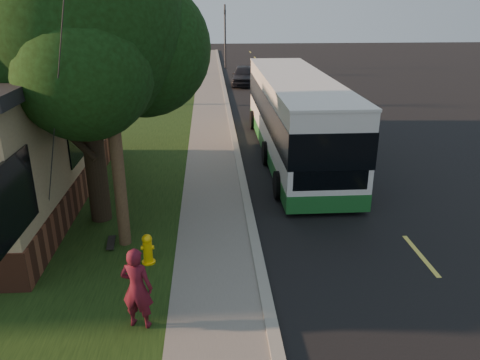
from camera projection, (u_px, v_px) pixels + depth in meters
name	position (u px, v px, depth m)	size (l,w,h in m)	color
ground	(258.00, 261.00, 11.21)	(120.00, 120.00, 0.00)	black
road	(325.00, 141.00, 20.77)	(8.00, 80.00, 0.01)	black
curb	(235.00, 141.00, 20.50)	(0.25, 80.00, 0.12)	gray
sidewalk	(212.00, 142.00, 20.44)	(2.00, 80.00, 0.08)	slate
grass_verge	(131.00, 144.00, 20.23)	(5.00, 80.00, 0.07)	black
fire_hydrant	(148.00, 249.00, 10.90)	(0.32, 0.32, 0.74)	yellow
utility_pole	(107.00, 60.00, 10.26)	(2.86, 3.21, 9.07)	#473321
leafy_tree	(83.00, 30.00, 11.56)	(6.30, 6.00, 7.80)	black
bare_tree_near	(166.00, 69.00, 26.98)	(1.38, 1.21, 4.31)	black
bare_tree_far	(184.00, 50.00, 38.23)	(1.38, 1.21, 4.03)	black
traffic_signal	(225.00, 32.00, 41.75)	(0.18, 0.22, 5.50)	#2D2D30
transit_bus	(295.00, 115.00, 18.20)	(2.69, 11.68, 3.16)	silver
skateboarder	(137.00, 288.00, 8.62)	(0.60, 0.39, 1.65)	#51101F
skateboard_main	(111.00, 243.00, 11.81)	(0.26, 0.76, 0.07)	black
distant_car	(244.00, 75.00, 34.26)	(1.65, 4.11, 1.40)	black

